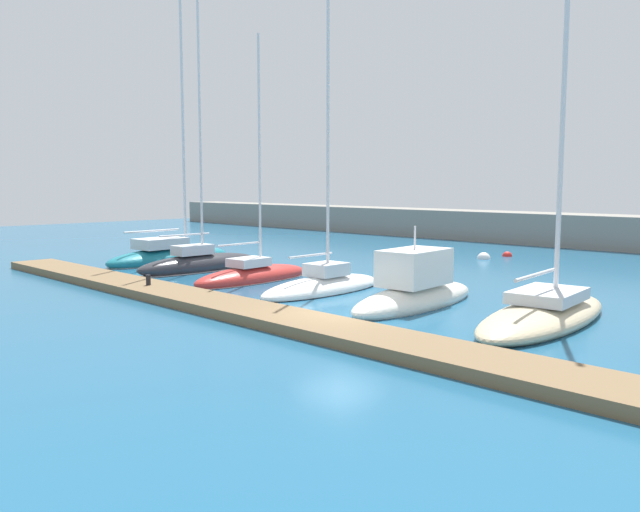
# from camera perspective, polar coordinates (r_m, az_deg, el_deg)

# --- Properties ---
(ground_plane) EXTENTS (120.00, 120.00, 0.00)m
(ground_plane) POSITION_cam_1_polar(r_m,az_deg,el_deg) (21.93, 1.71, -5.84)
(ground_plane) COLOR #1E567A
(dock_pier) EXTENTS (44.79, 2.27, 0.36)m
(dock_pier) POSITION_cam_1_polar(r_m,az_deg,el_deg) (20.78, -1.36, -6.02)
(dock_pier) COLOR brown
(dock_pier) RESTS_ON ground_plane
(sailboat_teal_nearest) EXTENTS (3.39, 8.71, 18.72)m
(sailboat_teal_nearest) POSITION_cam_1_polar(r_m,az_deg,el_deg) (39.29, -13.17, 0.08)
(sailboat_teal_nearest) COLOR #19707F
(sailboat_teal_nearest) RESTS_ON ground_plane
(sailboat_charcoal_second) EXTENTS (2.07, 7.71, 15.36)m
(sailboat_charcoal_second) POSITION_cam_1_polar(r_m,az_deg,el_deg) (35.16, -10.57, -0.57)
(sailboat_charcoal_second) COLOR #2D2D33
(sailboat_charcoal_second) RESTS_ON ground_plane
(sailboat_red_third) EXTENTS (2.54, 7.13, 11.98)m
(sailboat_red_third) POSITION_cam_1_polar(r_m,az_deg,el_deg) (31.09, -5.98, -1.72)
(sailboat_red_third) COLOR #B72D28
(sailboat_red_third) RESTS_ON ground_plane
(sailboat_white_fourth) EXTENTS (2.62, 7.19, 14.13)m
(sailboat_white_fourth) POSITION_cam_1_polar(r_m,az_deg,el_deg) (27.98, 0.27, -2.68)
(sailboat_white_fourth) COLOR white
(sailboat_white_fourth) RESTS_ON ground_plane
(motorboat_ivory_fifth) EXTENTS (2.82, 7.74, 3.48)m
(motorboat_ivory_fifth) POSITION_cam_1_polar(r_m,az_deg,el_deg) (24.97, 8.44, -3.09)
(motorboat_ivory_fifth) COLOR silver
(motorboat_ivory_fifth) RESTS_ON ground_plane
(sailboat_sand_sixth) EXTENTS (3.68, 9.19, 14.89)m
(sailboat_sand_sixth) POSITION_cam_1_polar(r_m,az_deg,el_deg) (22.94, 19.24, -4.68)
(sailboat_sand_sixth) COLOR beige
(sailboat_sand_sixth) RESTS_ON ground_plane
(mooring_buoy_red) EXTENTS (0.62, 0.62, 0.62)m
(mooring_buoy_red) POSITION_cam_1_polar(r_m,az_deg,el_deg) (43.28, 16.22, -0.02)
(mooring_buoy_red) COLOR red
(mooring_buoy_red) RESTS_ON ground_plane
(mooring_buoy_white) EXTENTS (0.82, 0.82, 0.82)m
(mooring_buoy_white) POSITION_cam_1_polar(r_m,az_deg,el_deg) (41.40, 14.27, -0.25)
(mooring_buoy_white) COLOR white
(mooring_buoy_white) RESTS_ON ground_plane
(dock_bollard) EXTENTS (0.20, 0.20, 0.44)m
(dock_bollard) POSITION_cam_1_polar(r_m,az_deg,el_deg) (28.39, -14.94, -2.06)
(dock_bollard) COLOR black
(dock_bollard) RESTS_ON dock_pier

